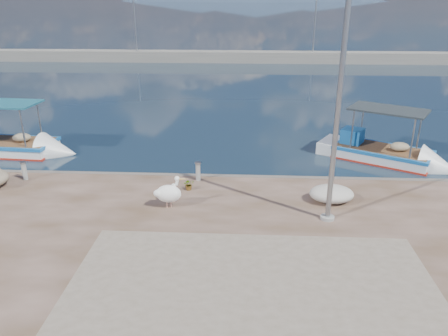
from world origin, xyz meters
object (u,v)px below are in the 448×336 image
boat_right (381,155)px  pelican (169,193)px  bollard_near (198,170)px  boat_left (9,148)px  lamp_post (337,118)px

boat_right → pelican: size_ratio=5.22×
bollard_near → pelican: bearing=-106.7°
pelican → bollard_near: (0.70, 2.34, -0.12)m
boat_left → lamp_post: 16.09m
boat_right → boat_left: bearing=-150.0°
pelican → bollard_near: 2.44m
boat_left → lamp_post: bearing=-22.3°
pelican → lamp_post: (5.13, -0.53, 2.78)m
boat_left → boat_right: bearing=3.7°
pelican → bollard_near: pelican is taller
boat_right → bollard_near: 9.00m
lamp_post → bollard_near: size_ratio=9.56×
boat_left → pelican: 11.03m
boat_right → bollard_near: size_ratio=8.26×
pelican → lamp_post: lamp_post is taller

